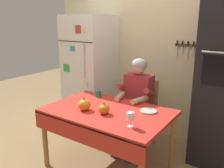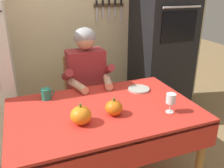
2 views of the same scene
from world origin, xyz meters
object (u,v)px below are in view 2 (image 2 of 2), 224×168
Objects in this scene: coffee_mug at (46,94)px; wine_glass at (171,99)px; wall_oven at (162,36)px; pumpkin_large at (81,115)px; seated_person at (88,81)px; serving_tray at (139,89)px; dining_table at (105,119)px; chair_behind_person at (84,95)px; pumpkin_medium at (114,108)px.

coffee_mug is 0.74× the size of wine_glass.
wall_oven reaches higher than pumpkin_large.
serving_tray is (0.36, -0.37, 0.01)m from seated_person.
serving_tray is at bearing 29.95° from dining_table.
coffee_mug is at bearing -133.35° from chair_behind_person.
wall_oven is 1.57m from coffee_mug.
seated_person reaches higher than dining_table.
chair_behind_person is 0.71m from serving_tray.
wine_glass is at bearing -64.77° from seated_person.
chair_behind_person is 0.68m from coffee_mug.
pumpkin_large is at bearing 172.75° from wine_glass.
chair_behind_person is 8.64× the size of coffee_mug.
coffee_mug is 0.57× the size of serving_tray.
dining_table is 13.00× the size of coffee_mug.
wall_oven is at bearing 61.38° from wine_glass.
pumpkin_large is (-1.26, -1.05, -0.25)m from wall_oven.
coffee_mug is 0.60m from pumpkin_medium.
wall_oven reaches higher than seated_person.
pumpkin_large is at bearing -109.39° from seated_person.
chair_behind_person is at bearing -172.61° from wall_oven.
serving_tray is (0.36, -0.56, 0.24)m from chair_behind_person.
pumpkin_large is 1.12× the size of pumpkin_medium.
seated_person is 0.78m from pumpkin_large.
dining_table is 0.61m from seated_person.
dining_table is 0.17m from pumpkin_medium.
coffee_mug is 0.82× the size of pumpkin_medium.
wall_oven reaches higher than dining_table.
pumpkin_medium is at bearing -134.83° from wall_oven.
seated_person is (-1.00, -0.32, -0.31)m from wall_oven.
serving_tray reaches higher than dining_table.
dining_table is 0.29m from pumpkin_large.
pumpkin_medium is at bearing -90.81° from seated_person.
wall_oven reaches higher than wine_glass.
chair_behind_person is at bearing 89.36° from pumpkin_medium.
pumpkin_large reaches higher than coffee_mug.
wine_glass is at bearing -7.25° from pumpkin_large.
dining_table is (-1.05, -0.92, -0.39)m from wall_oven.
chair_behind_person reaches higher than pumpkin_medium.
serving_tray is (0.62, 0.36, -0.05)m from pumpkin_large.
chair_behind_person is 6.37× the size of pumpkin_large.
serving_tray is at bearing 93.21° from wine_glass.
pumpkin_large is (-0.26, -0.73, 0.06)m from seated_person.
dining_table is 0.53m from coffee_mug.
chair_behind_person is 4.91× the size of serving_tray.
wine_glass is at bearing -118.62° from wall_oven.
pumpkin_medium reaches higher than coffee_mug.
pumpkin_medium reaches higher than dining_table.
seated_person is 11.56× the size of coffee_mug.
chair_behind_person is (0.05, 0.79, -0.14)m from dining_table.
wine_glass is at bearing -16.27° from pumpkin_medium.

